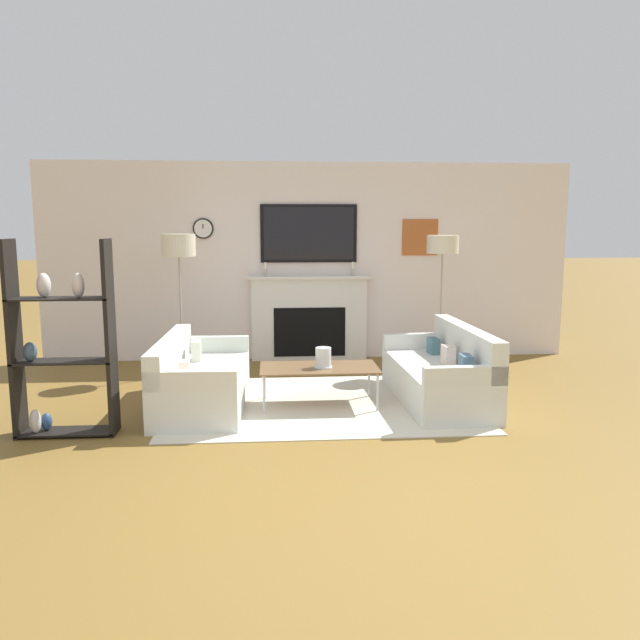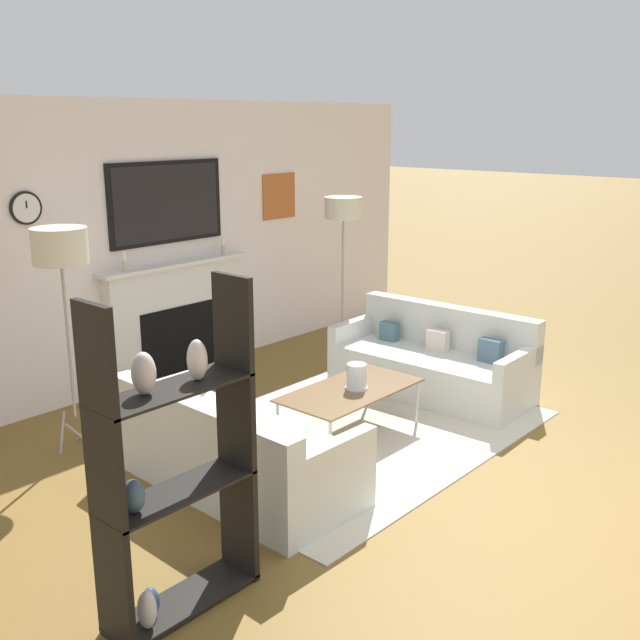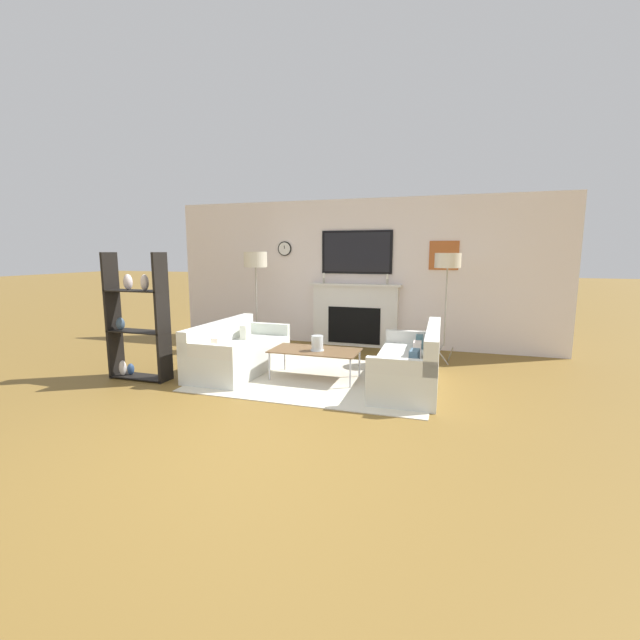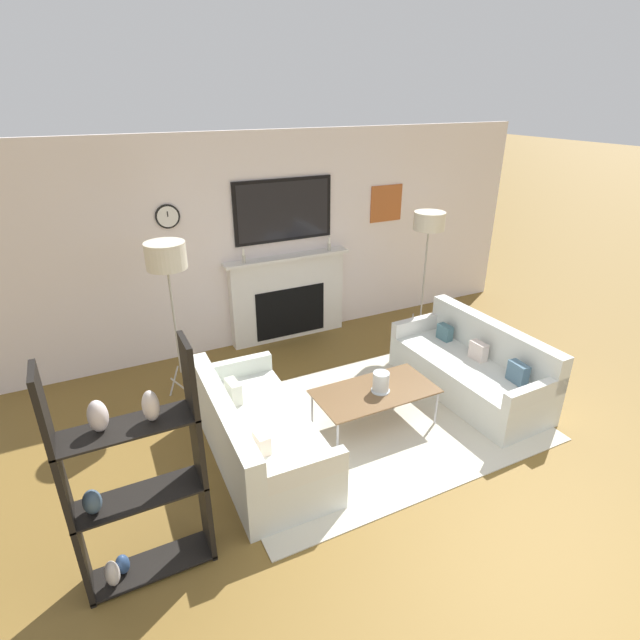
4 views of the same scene
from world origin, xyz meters
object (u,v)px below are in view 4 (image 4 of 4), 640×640
at_px(couch_left, 257,434).
at_px(floor_lamp_right, 429,223).
at_px(hurricane_candle, 381,383).
at_px(floor_lamp_left, 166,258).
at_px(shelf_unit, 132,480).
at_px(couch_right, 471,370).
at_px(coffee_table, 375,393).

bearing_deg(couch_left, floor_lamp_right, 26.04).
xyz_separation_m(hurricane_candle, floor_lamp_right, (1.62, 1.50, 1.08)).
bearing_deg(couch_left, floor_lamp_left, 104.72).
xyz_separation_m(floor_lamp_right, shelf_unit, (-4.00, -2.20, -0.76)).
relative_size(couch_left, couch_right, 0.98).
bearing_deg(hurricane_candle, coffee_table, 145.90).
bearing_deg(floor_lamp_left, floor_lamp_right, -0.00).
distance_m(hurricane_candle, shelf_unit, 2.50).
bearing_deg(shelf_unit, couch_left, 35.60).
height_order(couch_right, floor_lamp_left, floor_lamp_left).
distance_m(floor_lamp_right, shelf_unit, 4.63).
bearing_deg(hurricane_candle, floor_lamp_right, 42.66).
distance_m(coffee_table, floor_lamp_left, 2.48).
height_order(coffee_table, floor_lamp_left, floor_lamp_left).
relative_size(couch_left, floor_lamp_right, 1.06).
height_order(couch_left, floor_lamp_left, floor_lamp_left).
bearing_deg(hurricane_candle, couch_left, 176.29).
height_order(hurricane_candle, shelf_unit, shelf_unit).
relative_size(hurricane_candle, floor_lamp_left, 0.12).
bearing_deg(floor_lamp_right, hurricane_candle, -137.34).
bearing_deg(couch_right, shelf_unit, -167.77).
distance_m(hurricane_candle, floor_lamp_right, 2.46).
bearing_deg(hurricane_candle, shelf_unit, -163.42).
height_order(coffee_table, shelf_unit, shelf_unit).
relative_size(coffee_table, floor_lamp_right, 0.70).
relative_size(couch_left, hurricane_candle, 8.83).
xyz_separation_m(couch_right, coffee_table, (-1.30, -0.05, 0.11)).
xyz_separation_m(couch_right, hurricane_candle, (-1.26, -0.08, 0.22)).
height_order(hurricane_candle, floor_lamp_right, floor_lamp_right).
bearing_deg(hurricane_candle, floor_lamp_left, 137.66).
distance_m(couch_right, floor_lamp_left, 3.49).
bearing_deg(couch_left, coffee_table, -2.52).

